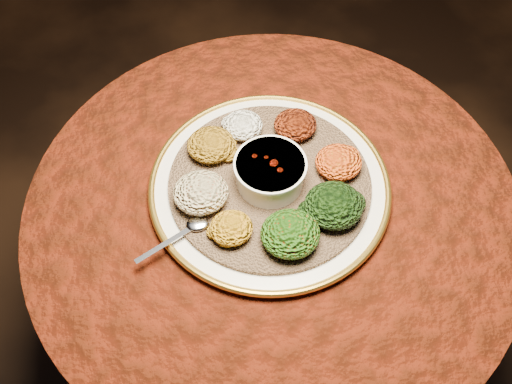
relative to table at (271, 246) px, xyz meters
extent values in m
plane|color=black|center=(0.00, 0.00, -0.55)|extent=(4.00, 4.00, 0.00)
cylinder|color=black|center=(0.00, 0.00, -0.53)|extent=(0.44, 0.44, 0.04)
cylinder|color=black|center=(0.00, 0.00, -0.21)|extent=(0.12, 0.12, 0.68)
cylinder|color=black|center=(0.00, 0.00, 0.15)|extent=(0.80, 0.80, 0.04)
cylinder|color=#3D0F05|center=(0.00, 0.00, 0.00)|extent=(0.93, 0.93, 0.34)
cylinder|color=#3D0F05|center=(0.00, 0.00, 0.17)|extent=(0.96, 0.96, 0.01)
cylinder|color=silver|center=(0.00, 0.03, 0.19)|extent=(0.58, 0.58, 0.02)
torus|color=gold|center=(0.00, 0.03, 0.20)|extent=(0.47, 0.47, 0.01)
cylinder|color=#8B6445|center=(0.00, 0.03, 0.20)|extent=(0.46, 0.46, 0.01)
cylinder|color=silver|center=(0.00, 0.03, 0.24)|extent=(0.13, 0.13, 0.06)
cylinder|color=silver|center=(0.00, 0.03, 0.26)|extent=(0.14, 0.14, 0.01)
cylinder|color=#530B04|center=(0.00, 0.03, 0.25)|extent=(0.11, 0.11, 0.01)
ellipsoid|color=silver|center=(-0.15, -0.05, 0.21)|extent=(0.04, 0.03, 0.01)
cube|color=silver|center=(-0.21, -0.08, 0.21)|extent=(0.11, 0.06, 0.00)
ellipsoid|color=white|center=(-0.03, 0.16, 0.23)|extent=(0.08, 0.08, 0.04)
ellipsoid|color=black|center=(0.07, 0.14, 0.23)|extent=(0.09, 0.08, 0.04)
ellipsoid|color=#C77B10|center=(0.13, 0.03, 0.23)|extent=(0.09, 0.09, 0.04)
ellipsoid|color=black|center=(0.10, -0.06, 0.23)|extent=(0.11, 0.10, 0.05)
ellipsoid|color=#992809|center=(0.01, -0.11, 0.23)|extent=(0.11, 0.10, 0.05)
ellipsoid|color=#B4720F|center=(-0.09, -0.07, 0.23)|extent=(0.08, 0.07, 0.04)
ellipsoid|color=maroon|center=(-0.14, 0.01, 0.23)|extent=(0.10, 0.10, 0.05)
ellipsoid|color=#8B5D10|center=(-0.10, 0.12, 0.23)|extent=(0.09, 0.09, 0.05)
camera|label=1|loc=(-0.13, -0.59, 1.10)|focal=40.00mm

